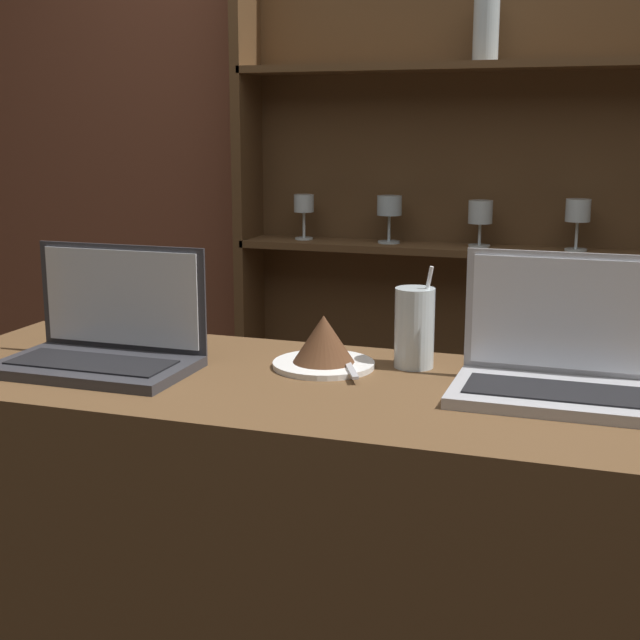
{
  "coord_description": "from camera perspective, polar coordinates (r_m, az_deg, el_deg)",
  "views": [
    {
      "loc": [
        0.38,
        -1.09,
        1.41
      ],
      "look_at": [
        -0.09,
        0.28,
        1.1
      ],
      "focal_mm": 50.0,
      "sensor_mm": 36.0,
      "label": 1
    }
  ],
  "objects": [
    {
      "name": "back_shelf",
      "position": [
        2.55,
        10.4,
        3.12
      ],
      "size": [
        1.4,
        0.18,
        1.96
      ],
      "color": "brown",
      "rests_on": "ground_plane"
    },
    {
      "name": "water_glass",
      "position": [
        1.57,
        6.07,
        -0.49
      ],
      "size": [
        0.07,
        0.07,
        0.18
      ],
      "color": "silver",
      "rests_on": "bar_counter"
    },
    {
      "name": "laptop_near",
      "position": [
        1.61,
        -13.61,
        -1.3
      ],
      "size": [
        0.33,
        0.2,
        0.21
      ],
      "color": "#333338",
      "rests_on": "bar_counter"
    },
    {
      "name": "laptop_far",
      "position": [
        1.46,
        14.79,
        -2.71
      ],
      "size": [
        0.31,
        0.2,
        0.22
      ],
      "color": "#ADADB2",
      "rests_on": "bar_counter"
    },
    {
      "name": "cake_plate",
      "position": [
        1.56,
        0.24,
        -1.62
      ],
      "size": [
        0.18,
        0.18,
        0.09
      ],
      "color": "white",
      "rests_on": "bar_counter"
    },
    {
      "name": "back_wall",
      "position": [
        2.6,
        10.44,
        10.75
      ],
      "size": [
        7.0,
        0.06,
        2.7
      ],
      "color": "brown",
      "rests_on": "ground_plane"
    }
  ]
}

